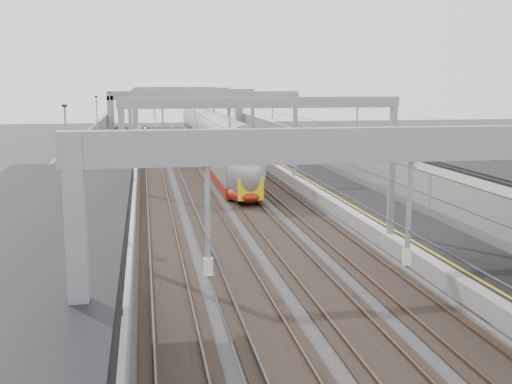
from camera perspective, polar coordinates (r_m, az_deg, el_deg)
name	(u,v)px	position (r m, az deg, el deg)	size (l,w,h in m)	color
platform_left	(111,181)	(52.45, -12.73, 0.96)	(4.00, 120.00, 1.00)	black
platform_right	(306,176)	(54.06, 4.46, 1.42)	(4.00, 120.00, 1.00)	black
tracks	(211,184)	(52.72, -4.00, 0.72)	(11.40, 140.00, 0.20)	black
overhead_line	(203,106)	(58.70, -4.75, 7.60)	(13.00, 140.00, 6.60)	gray
overbridge	(176,101)	(106.98, -7.15, 8.04)	(22.00, 2.20, 6.90)	slate
wall_left	(69,168)	(52.56, -16.26, 2.04)	(0.30, 120.00, 3.20)	slate
wall_right	(343,162)	(54.79, 7.72, 2.64)	(0.30, 120.00, 3.20)	slate
train	(213,145)	(64.76, -3.84, 4.22)	(2.71, 49.42, 4.29)	#9D1F0E
signal_green	(145,135)	(73.50, -9.83, 5.00)	(0.32, 0.32, 3.48)	black
signal_red_near	(217,133)	(76.36, -3.50, 5.29)	(0.32, 0.32, 3.48)	black
signal_red_far	(230,130)	(80.92, -2.30, 5.55)	(0.32, 0.32, 3.48)	black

